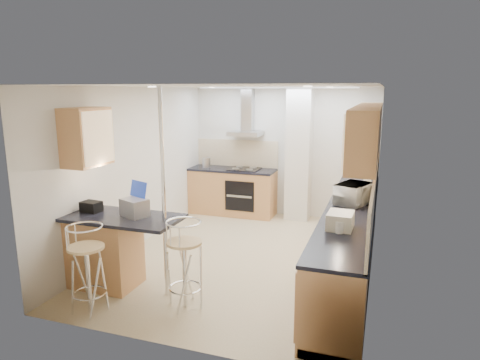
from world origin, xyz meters
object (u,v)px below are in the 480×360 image
(laptop, at_px, (135,208))
(bar_stool_end, at_px, (185,264))
(bread_bin, at_px, (340,220))
(microwave, at_px, (353,194))
(bar_stool_near, at_px, (88,269))

(laptop, relative_size, bar_stool_end, 0.30)
(laptop, relative_size, bread_bin, 0.89)
(microwave, xyz_separation_m, laptop, (-2.48, -1.50, -0.02))
(laptop, bearing_deg, bread_bin, 31.72)
(microwave, relative_size, bread_bin, 1.48)
(laptop, bearing_deg, microwave, 53.95)
(laptop, height_order, bar_stool_end, laptop)
(bar_stool_near, height_order, bar_stool_end, bar_stool_end)
(laptop, bearing_deg, bar_stool_near, -81.76)
(laptop, height_order, bar_stool_near, laptop)
(microwave, xyz_separation_m, bar_stool_near, (-2.66, -2.21, -0.55))
(laptop, xyz_separation_m, bar_stool_near, (-0.18, -0.71, -0.54))
(microwave, height_order, laptop, microwave)
(bar_stool_near, bearing_deg, microwave, 24.77)
(bar_stool_end, bearing_deg, bread_bin, -46.02)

